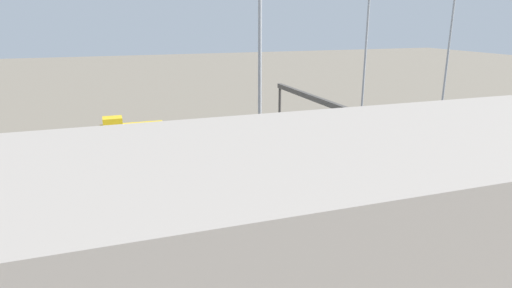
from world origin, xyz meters
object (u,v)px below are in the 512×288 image
at_px(signal_gantry, 309,103).
at_px(maintenance_shed, 274,241).
at_px(train_on_track_2, 382,128).
at_px(train_on_track_0, 131,134).
at_px(train_on_track_4, 328,154).
at_px(light_mast_0, 450,34).
at_px(light_mast_2, 367,38).
at_px(light_mast_1, 260,53).

distance_m(signal_gantry, maintenance_shed, 43.31).
xyz_separation_m(train_on_track_2, signal_gantry, (14.23, 0.00, 5.40)).
height_order(train_on_track_0, signal_gantry, signal_gantry).
distance_m(train_on_track_4, light_mast_0, 48.16).
distance_m(train_on_track_2, train_on_track_4, 18.89).
bearing_deg(signal_gantry, light_mast_2, -144.04).
relative_size(train_on_track_0, signal_gantry, 0.40).
xyz_separation_m(light_mast_1, maintenance_shed, (8.17, 25.43, -9.98)).
distance_m(train_on_track_0, light_mast_1, 30.15).
distance_m(light_mast_1, light_mast_2, 41.05).
bearing_deg(train_on_track_2, light_mast_0, -152.61).
height_order(train_on_track_2, train_on_track_4, train_on_track_4).
xyz_separation_m(light_mast_2, signal_gantry, (18.84, 13.67, -9.16)).
xyz_separation_m(light_mast_0, light_mast_2, (19.26, -1.30, -0.54)).
bearing_deg(train_on_track_4, train_on_track_0, -38.31).
bearing_deg(maintenance_shed, light_mast_2, -127.71).
bearing_deg(maintenance_shed, train_on_track_0, -82.73).
relative_size(train_on_track_0, maintenance_shed, 0.17).
relative_size(light_mast_0, maintenance_shed, 0.45).
distance_m(train_on_track_2, signal_gantry, 15.22).
xyz_separation_m(train_on_track_2, light_mast_1, (27.06, 12.44, 14.34)).
relative_size(train_on_track_4, light_mast_2, 4.44).
height_order(light_mast_2, maintenance_shed, light_mast_2).
height_order(train_on_track_4, signal_gantry, signal_gantry).
relative_size(train_on_track_2, train_on_track_0, 4.72).
xyz_separation_m(train_on_track_0, signal_gantry, (-27.11, 10.00, 5.26)).
xyz_separation_m(light_mast_2, maintenance_shed, (39.84, 51.54, -10.20)).
bearing_deg(signal_gantry, train_on_track_2, 180.00).
distance_m(train_on_track_2, maintenance_shed, 51.90).
xyz_separation_m(light_mast_0, light_mast_1, (50.94, 24.81, -0.76)).
bearing_deg(maintenance_shed, light_mast_1, -107.81).
bearing_deg(train_on_track_0, train_on_track_2, 166.40).
bearing_deg(light_mast_0, train_on_track_0, 2.08).
bearing_deg(light_mast_2, signal_gantry, 35.96).
bearing_deg(train_on_track_2, maintenance_shed, 47.07).
height_order(train_on_track_4, light_mast_0, light_mast_0).
height_order(train_on_track_4, train_on_track_0, train_on_track_0).
distance_m(light_mast_0, light_mast_2, 19.31).
bearing_deg(signal_gantry, light_mast_1, 44.10).
height_order(train_on_track_2, light_mast_2, light_mast_2).
bearing_deg(light_mast_2, train_on_track_4, 48.91).
xyz_separation_m(light_mast_0, signal_gantry, (38.10, 12.37, -9.70)).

